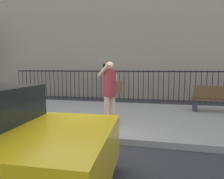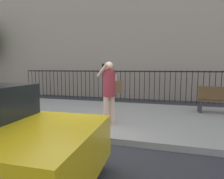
{
  "view_description": "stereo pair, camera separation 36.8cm",
  "coord_description": "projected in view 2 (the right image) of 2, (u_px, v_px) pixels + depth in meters",
  "views": [
    {
      "loc": [
        1.79,
        -3.99,
        1.73
      ],
      "look_at": [
        0.68,
        1.31,
        1.1
      ],
      "focal_mm": 30.06,
      "sensor_mm": 36.0,
      "label": 1
    },
    {
      "loc": [
        2.15,
        -3.91,
        1.73
      ],
      "look_at": [
        0.68,
        1.31,
        1.1
      ],
      "focal_mm": 30.06,
      "sensor_mm": 36.0,
      "label": 2
    }
  ],
  "objects": [
    {
      "name": "iron_fence",
      "position": [
        123.0,
        81.0,
        10.04
      ],
      "size": [
        12.03,
        0.04,
        1.6
      ],
      "color": "black",
      "rests_on": "ground"
    },
    {
      "name": "street_bench",
      "position": [
        223.0,
        100.0,
        6.42
      ],
      "size": [
        1.6,
        0.45,
        0.95
      ],
      "color": "brown",
      "rests_on": "sidewalk"
    },
    {
      "name": "ground_plane",
      "position": [
        70.0,
        140.0,
        4.51
      ],
      "size": [
        60.0,
        60.0,
        0.0
      ],
      "primitive_type": "plane",
      "color": "#333338"
    },
    {
      "name": "sidewalk",
      "position": [
        100.0,
        115.0,
        6.61
      ],
      "size": [
        28.0,
        4.4,
        0.15
      ],
      "primitive_type": "cube",
      "color": "#9E9B93",
      "rests_on": "ground"
    },
    {
      "name": "pedestrian_on_phone",
      "position": [
        110.0,
        88.0,
        5.18
      ],
      "size": [
        0.67,
        0.71,
        1.75
      ],
      "color": "beige",
      "rests_on": "sidewalk"
    }
  ]
}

